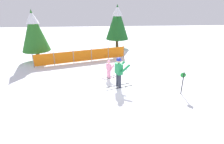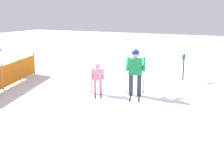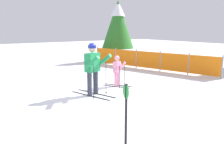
{
  "view_description": "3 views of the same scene",
  "coord_description": "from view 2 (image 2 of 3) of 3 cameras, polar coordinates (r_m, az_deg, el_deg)",
  "views": [
    {
      "loc": [
        -1.0,
        -9.49,
        4.7
      ],
      "look_at": [
        -0.12,
        0.7,
        0.68
      ],
      "focal_mm": 28.0,
      "sensor_mm": 36.0,
      "label": 1
    },
    {
      "loc": [
        -9.78,
        -3.86,
        3.28
      ],
      "look_at": [
        -0.17,
        0.78,
        0.95
      ],
      "focal_mm": 45.0,
      "sensor_mm": 36.0,
      "label": 2
    },
    {
      "loc": [
        6.72,
        -3.73,
        2.31
      ],
      "look_at": [
        -0.03,
        0.95,
        0.68
      ],
      "focal_mm": 35.0,
      "sensor_mm": 36.0,
      "label": 3
    }
  ],
  "objects": [
    {
      "name": "trail_marker",
      "position": [
        13.83,
        14.34,
        1.62
      ],
      "size": [
        0.27,
        0.1,
        1.29
      ],
      "color": "black",
      "rests_on": "ground_plane"
    },
    {
      "name": "skier_adult",
      "position": [
        10.94,
        4.76,
        0.83
      ],
      "size": [
        1.77,
        1.01,
        1.84
      ],
      "rotation": [
        0.0,
        0.0,
        0.33
      ],
      "color": "black",
      "rests_on": "ground_plane"
    },
    {
      "name": "skier_child",
      "position": [
        11.16,
        -2.94,
        -0.86
      ],
      "size": [
        1.16,
        0.82,
        1.26
      ],
      "rotation": [
        0.0,
        0.0,
        0.52
      ],
      "color": "black",
      "rests_on": "ground_plane"
    },
    {
      "name": "ground_plane",
      "position": [
        11.01,
        4.06,
        -5.03
      ],
      "size": [
        60.0,
        60.0,
        0.0
      ],
      "primitive_type": "plane",
      "color": "white"
    }
  ]
}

